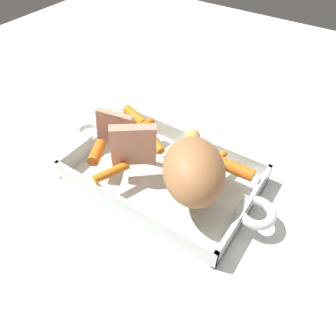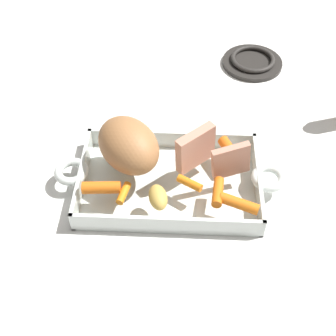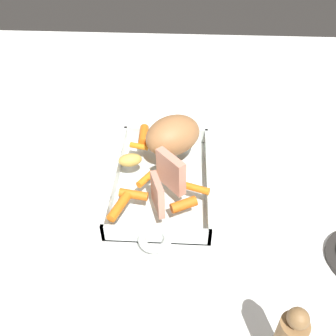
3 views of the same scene
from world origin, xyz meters
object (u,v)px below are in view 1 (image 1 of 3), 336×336
baby_carrot_northwest (235,168)px  baby_carrot_center_left (142,128)px  roast_slice_thin (116,127)px  baby_carrot_center_right (111,172)px  baby_carrot_short (135,116)px  roasting_dish (163,175)px  pork_roast (194,171)px  potato_near_roast (191,140)px  baby_carrot_southwest (97,152)px  roast_slice_thick (133,145)px  baby_carrot_long (156,143)px  baby_carrot_southeast (217,159)px

baby_carrot_northwest → baby_carrot_center_left: bearing=0.1°
roast_slice_thin → baby_carrot_center_right: bearing=123.5°
baby_carrot_center_right → baby_carrot_northwest: bearing=-144.6°
baby_carrot_short → roasting_dish: bearing=148.3°
pork_roast → potato_near_roast: 0.12m
potato_near_roast → baby_carrot_short: bearing=-1.6°
baby_carrot_center_right → baby_carrot_short: baby_carrot_short is taller
roasting_dish → roast_slice_thin: size_ratio=6.27×
pork_roast → baby_carrot_southwest: (0.20, 0.03, -0.04)m
baby_carrot_center_right → potato_near_roast: (-0.08, -0.15, 0.01)m
baby_carrot_southwest → potato_near_roast: (-0.13, -0.13, 0.00)m
baby_carrot_short → baby_carrot_southwest: bearing=95.1°
roast_slice_thick → baby_carrot_northwest: (-0.17, -0.08, -0.03)m
baby_carrot_long → baby_carrot_center_right: 0.11m
baby_carrot_center_right → baby_carrot_center_left: size_ratio=1.10×
roast_slice_thick → baby_carrot_center_right: 0.06m
roast_slice_thick → baby_carrot_short: (0.08, -0.10, -0.03)m
roast_slice_thick → baby_carrot_short: roast_slice_thick is taller
pork_roast → baby_carrot_southwest: bearing=9.2°
pork_roast → baby_carrot_long: 0.14m
pork_roast → baby_carrot_center_left: size_ratio=2.27×
pork_roast → baby_carrot_center_right: 0.15m
baby_carrot_northwest → baby_carrot_center_left: size_ratio=1.13×
baby_carrot_center_left → baby_carrot_short: size_ratio=0.87×
roasting_dish → baby_carrot_long: 0.06m
baby_carrot_center_left → baby_carrot_southwest: baby_carrot_southwest is taller
baby_carrot_southwest → potato_near_roast: bearing=-135.9°
roasting_dish → baby_carrot_center_left: 0.11m
baby_carrot_southeast → baby_carrot_northwest: bearing=169.3°
baby_carrot_center_right → potato_near_roast: potato_near_roast is taller
baby_carrot_southeast → baby_carrot_southwest: bearing=30.5°
baby_carrot_short → roast_slice_thin: bearing=100.5°
baby_carrot_center_right → roast_slice_thin: bearing=-56.5°
roast_slice_thin → baby_carrot_center_right: (-0.05, 0.08, -0.03)m
baby_carrot_long → baby_carrot_southwest: 0.12m
roast_slice_thick → baby_carrot_center_right: (0.01, 0.05, -0.03)m
baby_carrot_center_right → baby_carrot_southeast: size_ratio=1.50×
roasting_dish → roast_slice_thick: 0.09m
baby_carrot_long → baby_carrot_short: bearing=-27.1°
roast_slice_thin → baby_carrot_southeast: size_ratio=1.57×
baby_carrot_center_right → baby_carrot_southeast: (-0.14, -0.14, -0.00)m
roast_slice_thick → baby_carrot_center_left: bearing=-61.4°
baby_carrot_northwest → baby_carrot_southeast: baby_carrot_northwest is taller
potato_near_roast → baby_carrot_center_right: bearing=62.6°
roasting_dish → roast_slice_thick: (0.05, 0.02, 0.07)m
roast_slice_thin → potato_near_roast: roast_slice_thin is taller
baby_carrot_center_right → baby_carrot_short: bearing=-66.7°
baby_carrot_center_right → baby_carrot_northwest: 0.23m
pork_roast → baby_carrot_southeast: 0.09m
baby_carrot_long → baby_carrot_short: (0.09, -0.05, 0.00)m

